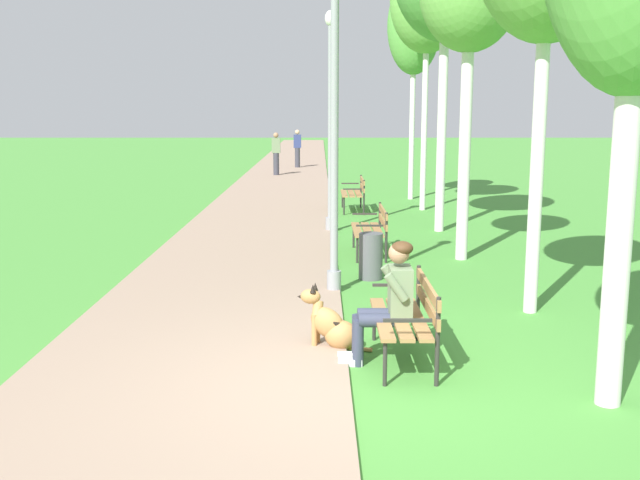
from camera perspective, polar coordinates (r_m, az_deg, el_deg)
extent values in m
plane|color=#478E38|center=(6.93, 3.73, -11.44)|extent=(120.00, 120.00, 0.00)
cube|color=gray|center=(30.57, -2.27, 5.33)|extent=(3.20, 60.00, 0.04)
cube|color=olive|center=(7.55, 5.00, -6.03)|extent=(0.14, 1.50, 0.04)
cube|color=olive|center=(7.57, 6.33, -6.02)|extent=(0.14, 1.50, 0.04)
cube|color=olive|center=(7.59, 7.65, -6.00)|extent=(0.14, 1.50, 0.04)
cube|color=olive|center=(7.56, 8.47, -4.97)|extent=(0.04, 1.50, 0.11)
cube|color=olive|center=(7.52, 8.50, -3.65)|extent=(0.04, 1.50, 0.11)
cylinder|color=#2D2B28|center=(8.27, 4.41, -6.21)|extent=(0.04, 0.04, 0.45)
cylinder|color=#2D2B28|center=(8.27, 7.76, -4.84)|extent=(0.04, 0.04, 0.85)
cube|color=#2D2B28|center=(8.18, 5.85, -3.47)|extent=(0.45, 0.04, 0.03)
cylinder|color=#2D2B28|center=(6.96, 5.24, -9.39)|extent=(0.04, 0.04, 0.45)
cylinder|color=#2D2B28|center=(6.95, 9.24, -7.75)|extent=(0.04, 0.04, 0.85)
cube|color=#2D2B28|center=(6.86, 6.97, -6.17)|extent=(0.45, 0.04, 0.03)
cube|color=olive|center=(12.99, 3.08, 0.80)|extent=(0.14, 1.50, 0.04)
cube|color=olive|center=(13.00, 3.85, 0.80)|extent=(0.14, 1.50, 0.04)
cube|color=olive|center=(13.01, 4.62, 0.80)|extent=(0.14, 1.50, 0.04)
cube|color=olive|center=(13.00, 5.09, 1.40)|extent=(0.04, 1.50, 0.11)
cube|color=olive|center=(12.97, 5.10, 2.19)|extent=(0.04, 1.50, 0.11)
cylinder|color=#2D2B28|center=(13.70, 2.82, 0.34)|extent=(0.04, 0.04, 0.45)
cylinder|color=#2D2B28|center=(13.70, 4.84, 1.16)|extent=(0.04, 0.04, 0.85)
cube|color=#2D2B28|center=(13.65, 3.68, 2.01)|extent=(0.45, 0.04, 0.03)
cylinder|color=#2D2B28|center=(12.35, 3.11, -0.75)|extent=(0.04, 0.04, 0.45)
cylinder|color=#2D2B28|center=(12.34, 5.34, 0.17)|extent=(0.04, 0.04, 0.85)
cube|color=#2D2B28|center=(12.29, 4.06, 1.11)|extent=(0.45, 0.04, 0.03)
cube|color=olive|center=(18.59, 2.10, 3.61)|extent=(0.14, 1.50, 0.04)
cube|color=olive|center=(18.60, 2.64, 3.61)|extent=(0.14, 1.50, 0.04)
cube|color=olive|center=(18.60, 3.18, 3.60)|extent=(0.14, 1.50, 0.04)
cube|color=olive|center=(18.59, 3.50, 4.03)|extent=(0.04, 1.50, 0.11)
cube|color=olive|center=(18.58, 3.51, 4.58)|extent=(0.04, 1.50, 0.11)
cylinder|color=#2D2B28|center=(19.30, 1.95, 3.17)|extent=(0.04, 0.04, 0.45)
cylinder|color=#2D2B28|center=(19.30, 3.38, 3.76)|extent=(0.04, 0.04, 0.85)
cube|color=#2D2B28|center=(19.26, 2.56, 4.37)|extent=(0.45, 0.04, 0.03)
cylinder|color=#2D2B28|center=(17.93, 2.08, 2.65)|extent=(0.04, 0.04, 0.45)
cylinder|color=#2D2B28|center=(17.93, 3.62, 3.28)|extent=(0.04, 0.04, 0.85)
cube|color=#2D2B28|center=(17.89, 2.73, 3.93)|extent=(0.45, 0.04, 0.03)
cylinder|color=#33384C|center=(7.60, 4.70, -5.76)|extent=(0.42, 0.14, 0.14)
cylinder|color=#33384C|center=(7.65, 3.10, -7.46)|extent=(0.11, 0.11, 0.47)
cube|color=silver|center=(7.71, 2.48, -8.88)|extent=(0.24, 0.09, 0.07)
cylinder|color=#33384C|center=(7.41, 4.82, -6.18)|extent=(0.42, 0.14, 0.14)
cylinder|color=#33384C|center=(7.46, 3.17, -7.93)|extent=(0.11, 0.11, 0.47)
cube|color=silver|center=(7.52, 2.54, -9.38)|extent=(0.24, 0.09, 0.07)
cube|color=#6B7F5B|center=(7.45, 6.40, -4.03)|extent=(0.22, 0.36, 0.52)
cylinder|color=#6B7F5B|center=(7.62, 5.81, -2.94)|extent=(0.25, 0.09, 0.30)
cylinder|color=#6B7F5B|center=(7.23, 6.11, -3.65)|extent=(0.25, 0.09, 0.30)
sphere|color=#A37556|center=(7.37, 6.31, -1.02)|extent=(0.21, 0.21, 0.21)
ellipsoid|color=#472D19|center=(7.36, 6.55, -0.63)|extent=(0.22, 0.23, 0.14)
ellipsoid|color=#B27F47|center=(7.96, 1.85, -7.32)|extent=(0.42, 0.37, 0.32)
ellipsoid|color=#B27F47|center=(7.96, 0.80, -6.37)|extent=(0.54, 0.35, 0.48)
ellipsoid|color=black|center=(7.94, 1.15, -6.14)|extent=(0.39, 0.28, 0.27)
cylinder|color=#B27F47|center=(8.08, 0.02, -6.83)|extent=(0.06, 0.06, 0.38)
cylinder|color=#B27F47|center=(7.97, -0.22, -7.07)|extent=(0.06, 0.06, 0.38)
cylinder|color=#B27F47|center=(7.95, 0.04, -5.31)|extent=(0.15, 0.19, 0.19)
ellipsoid|color=#B27F47|center=(7.94, -0.52, -4.36)|extent=(0.25, 0.20, 0.16)
cone|color=black|center=(7.97, -1.21, -4.38)|extent=(0.12, 0.11, 0.09)
cone|color=black|center=(7.95, -0.15, -3.60)|extent=(0.06, 0.06, 0.09)
cone|color=black|center=(7.86, -0.33, -3.75)|extent=(0.06, 0.06, 0.09)
cylinder|color=#B27F47|center=(7.96, 3.25, -8.36)|extent=(0.28, 0.12, 0.04)
cylinder|color=gray|center=(10.42, 1.30, -3.19)|extent=(0.20, 0.20, 0.30)
cylinder|color=gray|center=(10.15, 1.34, 7.10)|extent=(0.11, 0.11, 4.02)
cylinder|color=gray|center=(15.51, 1.02, 1.21)|extent=(0.20, 0.20, 0.30)
cylinder|color=gray|center=(15.33, 1.05, 8.42)|extent=(0.11, 0.11, 4.19)
ellipsoid|color=silver|center=(15.43, 1.07, 16.68)|extent=(0.24, 0.24, 0.32)
cylinder|color=silver|center=(6.67, 22.31, 1.39)|extent=(0.22, 0.22, 3.24)
cylinder|color=silver|center=(9.49, 16.59, 5.77)|extent=(0.17, 0.17, 3.79)
cylinder|color=silver|center=(12.67, 11.30, 7.07)|extent=(0.20, 0.20, 3.84)
cylinder|color=silver|center=(15.60, 9.58, 8.73)|extent=(0.19, 0.19, 4.42)
cylinder|color=silver|center=(18.88, 8.25, 8.90)|extent=(0.14, 0.14, 4.37)
ellipsoid|color=#66A847|center=(19.05, 8.49, 17.80)|extent=(1.82, 1.61, 2.55)
cylinder|color=silver|center=(21.15, 7.31, 8.50)|extent=(0.15, 0.15, 3.98)
ellipsoid|color=#569E42|center=(21.26, 7.48, 16.02)|extent=(1.47, 1.33, 2.63)
cylinder|color=#515156|center=(11.17, 4.15, -1.25)|extent=(0.36, 0.36, 0.70)
cylinder|color=#383842|center=(28.46, -3.16, 5.82)|extent=(0.22, 0.22, 0.88)
cube|color=#6B7F5B|center=(28.42, -3.17, 7.27)|extent=(0.32, 0.20, 0.56)
sphere|color=#A37556|center=(28.40, -3.18, 8.05)|extent=(0.20, 0.20, 0.20)
cylinder|color=#383842|center=(32.17, -1.52, 6.32)|extent=(0.22, 0.22, 0.88)
cube|color=navy|center=(32.13, -1.52, 7.60)|extent=(0.32, 0.20, 0.56)
sphere|color=tan|center=(32.12, -1.53, 8.30)|extent=(0.20, 0.20, 0.20)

